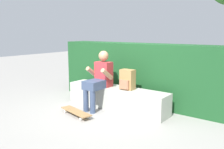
# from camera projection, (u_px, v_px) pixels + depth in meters

# --- Properties ---
(ground_plane) EXTENTS (24.00, 24.00, 0.00)m
(ground_plane) POSITION_uv_depth(u_px,v_px,m) (109.00, 111.00, 4.89)
(ground_plane) COLOR gray
(bench_main) EXTENTS (2.28, 0.47, 0.45)m
(bench_main) POSITION_uv_depth(u_px,v_px,m) (116.00, 98.00, 5.05)
(bench_main) COLOR #A8AA9E
(bench_main) RESTS_ON ground
(person_skater) EXTENTS (0.49, 0.62, 1.20)m
(person_skater) POSITION_uv_depth(u_px,v_px,m) (99.00, 78.00, 4.98)
(person_skater) COLOR #B73338
(person_skater) RESTS_ON ground
(skateboard_near_person) EXTENTS (0.82, 0.36, 0.09)m
(skateboard_near_person) POSITION_uv_depth(u_px,v_px,m) (76.00, 112.00, 4.64)
(skateboard_near_person) COLOR olive
(skateboard_near_person) RESTS_ON ground
(backpack_on_bench) EXTENTS (0.28, 0.23, 0.40)m
(backpack_on_bench) POSITION_uv_depth(u_px,v_px,m) (127.00, 80.00, 4.81)
(backpack_on_bench) COLOR #A37A47
(backpack_on_bench) RESTS_ON bench_main
(hedge_row) EXTENTS (4.04, 0.60, 1.34)m
(hedge_row) POSITION_uv_depth(u_px,v_px,m) (139.00, 73.00, 5.48)
(hedge_row) COLOR #194822
(hedge_row) RESTS_ON ground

